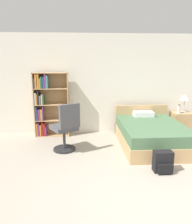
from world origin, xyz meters
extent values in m
plane|color=#A39989|center=(0.00, 0.00, 0.00)|extent=(14.00, 14.00, 0.00)
cube|color=silver|center=(0.00, 3.23, 1.30)|extent=(9.00, 0.06, 2.60)
cube|color=tan|center=(-2.32, 2.98, 0.82)|extent=(0.02, 0.28, 1.63)
cube|color=tan|center=(-1.48, 2.98, 0.82)|extent=(0.02, 0.28, 1.63)
cube|color=#A48256|center=(-1.90, 3.11, 0.82)|extent=(0.86, 0.01, 1.63)
cube|color=tan|center=(-1.90, 2.98, 0.01)|extent=(0.82, 0.27, 0.02)
cube|color=orange|center=(-2.28, 2.93, 0.18)|extent=(0.04, 0.16, 0.32)
cube|color=#7A387F|center=(-2.24, 2.93, 0.19)|extent=(0.03, 0.17, 0.34)
cube|color=orange|center=(-2.20, 2.94, 0.16)|extent=(0.04, 0.18, 0.28)
cube|color=maroon|center=(-2.15, 2.95, 0.19)|extent=(0.03, 0.22, 0.35)
cube|color=maroon|center=(-2.10, 2.95, 0.18)|extent=(0.04, 0.20, 0.32)
cube|color=#7A387F|center=(-2.06, 2.95, 0.14)|extent=(0.02, 0.22, 0.24)
cube|color=tan|center=(-1.90, 2.98, 0.42)|extent=(0.82, 0.27, 0.02)
cube|color=navy|center=(-2.28, 2.94, 0.60)|extent=(0.04, 0.19, 0.35)
cube|color=maroon|center=(-2.24, 2.93, 0.56)|extent=(0.02, 0.17, 0.27)
cube|color=#7A387F|center=(-2.20, 2.93, 0.57)|extent=(0.04, 0.17, 0.29)
cube|color=gold|center=(-2.15, 2.95, 0.57)|extent=(0.04, 0.21, 0.29)
cube|color=#7A387F|center=(-2.12, 2.94, 0.60)|extent=(0.02, 0.19, 0.35)
cube|color=tan|center=(-1.90, 2.98, 0.83)|extent=(0.82, 0.27, 0.02)
cube|color=beige|center=(-2.28, 2.95, 0.99)|extent=(0.04, 0.21, 0.30)
cube|color=orange|center=(-2.25, 2.94, 0.98)|extent=(0.02, 0.19, 0.28)
cube|color=black|center=(-2.21, 2.96, 1.01)|extent=(0.04, 0.22, 0.35)
cube|color=#665B51|center=(-2.17, 2.93, 0.95)|extent=(0.04, 0.17, 0.23)
cube|color=beige|center=(-2.12, 2.95, 0.96)|extent=(0.03, 0.20, 0.26)
cube|color=#2D6638|center=(-2.09, 2.94, 0.95)|extent=(0.02, 0.19, 0.24)
cube|color=tan|center=(-1.90, 2.98, 1.23)|extent=(0.82, 0.27, 0.02)
cube|color=navy|center=(-2.29, 2.95, 1.37)|extent=(0.02, 0.21, 0.26)
cube|color=orange|center=(-2.25, 2.92, 1.42)|extent=(0.04, 0.16, 0.35)
cube|color=orange|center=(-2.19, 2.93, 1.42)|extent=(0.04, 0.17, 0.35)
cube|color=gold|center=(-2.15, 2.95, 1.37)|extent=(0.02, 0.21, 0.24)
cube|color=#2D6638|center=(-2.12, 2.95, 1.39)|extent=(0.04, 0.21, 0.29)
cube|color=navy|center=(-2.06, 2.93, 1.39)|extent=(0.04, 0.17, 0.29)
cube|color=#7A387F|center=(-2.02, 2.93, 1.42)|extent=(0.03, 0.17, 0.36)
cube|color=teal|center=(-1.98, 2.94, 1.40)|extent=(0.04, 0.19, 0.32)
cube|color=tan|center=(-1.90, 2.98, 1.62)|extent=(0.86, 0.28, 0.02)
cube|color=tan|center=(0.45, 2.10, 0.14)|extent=(1.39, 1.93, 0.29)
cube|color=#4C704C|center=(0.45, 2.10, 0.41)|extent=(1.36, 1.90, 0.23)
cube|color=tan|center=(0.45, 3.03, 0.39)|extent=(1.39, 0.08, 0.77)
cube|color=white|center=(0.45, 2.82, 0.58)|extent=(0.50, 0.30, 0.12)
cylinder|color=#232326|center=(-1.52, 1.96, 0.02)|extent=(0.48, 0.48, 0.04)
cylinder|color=#333338|center=(-1.52, 1.96, 0.25)|extent=(0.06, 0.06, 0.42)
cube|color=#4C4C51|center=(-1.52, 1.96, 0.51)|extent=(0.66, 0.66, 0.10)
cube|color=#4C4C51|center=(-1.37, 1.72, 0.81)|extent=(0.42, 0.29, 0.50)
cube|color=tan|center=(1.52, 2.93, 0.29)|extent=(0.49, 0.44, 0.58)
sphere|color=tan|center=(1.52, 2.70, 0.41)|extent=(0.02, 0.02, 0.02)
cylinder|color=#B2B2B7|center=(1.56, 2.93, 0.59)|extent=(0.16, 0.16, 0.02)
cylinder|color=#B2B2B7|center=(1.56, 2.93, 0.76)|extent=(0.02, 0.02, 0.31)
cone|color=silver|center=(1.56, 2.93, 0.99)|extent=(0.25, 0.25, 0.16)
cylinder|color=silver|center=(1.38, 2.82, 0.68)|extent=(0.08, 0.08, 0.21)
cylinder|color=#2D2D33|center=(1.38, 2.82, 0.80)|extent=(0.05, 0.05, 0.02)
cube|color=black|center=(0.27, 0.88, 0.19)|extent=(0.32, 0.18, 0.37)
cube|color=black|center=(0.27, 0.76, 0.10)|extent=(0.24, 0.06, 0.17)
camera|label=1|loc=(-1.11, -2.56, 1.86)|focal=35.00mm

